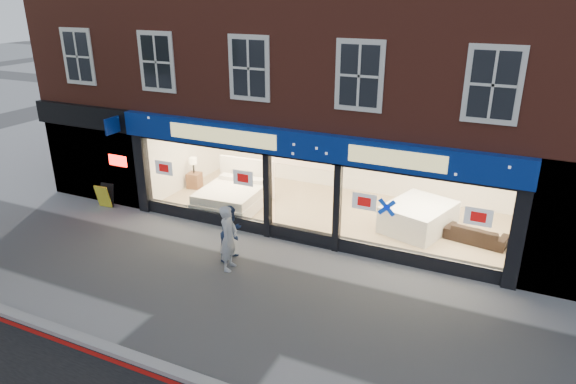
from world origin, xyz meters
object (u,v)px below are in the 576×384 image
Objects in this scene: display_bed at (233,195)px; pedestrian_grey at (229,238)px; sofa at (476,234)px; pedestrian_blue at (232,233)px; a_board at (105,196)px; mattress_stack at (419,217)px.

pedestrian_grey reaches higher than display_bed.
pedestrian_blue is (-5.79, -3.57, 0.42)m from sofa.
pedestrian_grey is 1.14× the size of pedestrian_blue.
sofa is at bearing -63.04° from pedestrian_grey.
sofa is 6.92m from pedestrian_grey.
a_board is (-3.93, -1.64, -0.08)m from display_bed.
pedestrian_blue is at bearing 41.05° from sofa.
a_board is 0.45× the size of pedestrian_grey.
display_bed is 1.02× the size of mattress_stack.
pedestrian_grey is at bearing 45.23° from sofa.
mattress_stack is 10.06m from a_board.
display_bed is 5.88m from mattress_stack.
sofa is at bearing 1.44° from display_bed.
display_bed is at bearing -172.41° from mattress_stack.
sofa is 6.82m from pedestrian_blue.
mattress_stack is at bearing -41.96° from pedestrian_blue.
mattress_stack is at bearing 4.89° from sofa.
pedestrian_grey reaches higher than pedestrian_blue.
pedestrian_grey is (-5.59, -4.04, 0.53)m from sofa.
display_bed is 1.48× the size of sofa.
pedestrian_grey reaches higher than mattress_stack.
a_board is at bearing 64.35° from pedestrian_grey.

